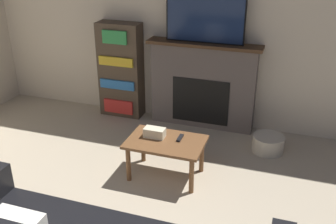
# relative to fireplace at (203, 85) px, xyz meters

# --- Properties ---
(wall_back) EXTENTS (6.90, 0.06, 2.70)m
(wall_back) POSITION_rel_fireplace_xyz_m (-0.13, 0.14, 0.77)
(wall_back) COLOR beige
(wall_back) RESTS_ON ground_plane
(fireplace) EXTENTS (1.47, 0.28, 1.14)m
(fireplace) POSITION_rel_fireplace_xyz_m (0.00, 0.00, 0.00)
(fireplace) COLOR #605651
(fireplace) RESTS_ON ground_plane
(tv) EXTENTS (0.99, 0.03, 0.57)m
(tv) POSITION_rel_fireplace_xyz_m (0.00, -0.02, 0.85)
(tv) COLOR black
(tv) RESTS_ON fireplace
(coffee_table) EXTENTS (0.80, 0.53, 0.43)m
(coffee_table) POSITION_rel_fireplace_xyz_m (-0.06, -1.34, -0.21)
(coffee_table) COLOR brown
(coffee_table) RESTS_ON ground_plane
(tissue_box) EXTENTS (0.22, 0.12, 0.10)m
(tissue_box) POSITION_rel_fireplace_xyz_m (-0.20, -1.29, -0.10)
(tissue_box) COLOR beige
(tissue_box) RESTS_ON coffee_table
(remote_control) EXTENTS (0.04, 0.15, 0.02)m
(remote_control) POSITION_rel_fireplace_xyz_m (0.07, -1.25, -0.14)
(remote_control) COLOR black
(remote_control) RESTS_ON coffee_table
(bookshelf) EXTENTS (0.60, 0.29, 1.32)m
(bookshelf) POSITION_rel_fireplace_xyz_m (-1.17, -0.02, 0.08)
(bookshelf) COLOR #4C3D2D
(bookshelf) RESTS_ON ground_plane
(storage_basket) EXTENTS (0.38, 0.38, 0.20)m
(storage_basket) POSITION_rel_fireplace_xyz_m (0.93, -0.46, -0.47)
(storage_basket) COLOR #BCB29E
(storage_basket) RESTS_ON ground_plane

